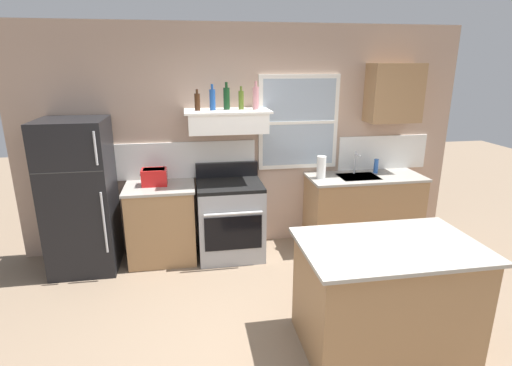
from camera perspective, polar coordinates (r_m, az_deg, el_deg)
name	(u,v)px	position (r m, az deg, el deg)	size (l,w,h in m)	color
ground_plane	(287,357)	(3.51, 4.48, -23.35)	(16.00, 16.00, 0.00)	#7A6651
back_wall	(248,139)	(4.96, -1.09, 6.23)	(5.40, 0.11, 2.70)	tan
refrigerator	(80,197)	(4.81, -23.71, -1.79)	(0.70, 0.72, 1.69)	black
counter_left_of_stove	(162,223)	(4.86, -13.20, -5.50)	(0.79, 0.63, 0.91)	#9E754C
toaster	(154,177)	(4.72, -14.23, 0.87)	(0.30, 0.20, 0.19)	red
stove_range	(230,219)	(4.83, -3.69, -5.10)	(0.76, 0.69, 1.09)	#9EA0A5
range_hood_shelf	(227,121)	(4.62, -4.09, 8.81)	(0.96, 0.52, 0.24)	white
bottle_brown_stout	(197,102)	(4.57, -8.34, 11.36)	(0.06, 0.06, 0.23)	#381E0F
bottle_blue_liqueur	(212,99)	(4.58, -6.20, 11.73)	(0.07, 0.07, 0.29)	#1E478C
bottle_dark_green_wine	(227,98)	(4.63, -4.20, 11.94)	(0.07, 0.07, 0.30)	#143819
bottle_olive_oil_square	(241,100)	(4.65, -2.13, 11.74)	(0.06, 0.06, 0.26)	#4C601E
bottle_rose_pink	(256,98)	(4.64, -0.03, 12.03)	(0.07, 0.07, 0.31)	#C67F84
counter_right_with_sink	(363,210)	(5.30, 14.90, -3.71)	(1.43, 0.63, 0.91)	#9E754C
sink_faucet	(356,161)	(5.16, 13.97, 3.12)	(0.03, 0.17, 0.28)	silver
paper_towel_roll	(321,167)	(4.91, 9.26, 2.24)	(0.11, 0.11, 0.27)	white
dish_soap_bottle	(376,166)	(5.30, 16.67, 2.32)	(0.06, 0.06, 0.18)	blue
kitchen_island	(385,295)	(3.53, 17.87, -14.90)	(1.40, 0.90, 0.91)	#9E754C
upper_cabinet_right	(394,93)	(5.28, 19.00, 11.98)	(0.64, 0.32, 0.70)	#9E754C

